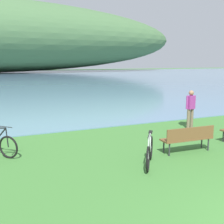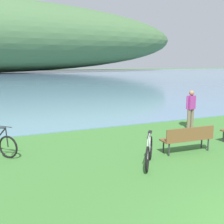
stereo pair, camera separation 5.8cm
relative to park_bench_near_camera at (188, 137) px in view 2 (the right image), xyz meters
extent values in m
cube|color=#5B7F9E|center=(-1.14, 44.34, -0.50)|extent=(180.00, 80.00, 0.04)
cube|color=brown|center=(0.00, 0.08, -0.07)|extent=(1.82, 0.56, 0.05)
cube|color=brown|center=(-0.01, -0.13, 0.15)|extent=(1.80, 0.12, 0.40)
cylinder|color=#2D2D33|center=(-0.75, 0.28, -0.30)|extent=(0.05, 0.05, 0.45)
cylinder|color=#2D2D33|center=(0.78, 0.21, -0.30)|extent=(0.05, 0.05, 0.45)
cylinder|color=#2D2D33|center=(-0.77, -0.05, -0.30)|extent=(0.05, 0.05, 0.45)
cylinder|color=#2D2D33|center=(0.76, -0.12, -0.30)|extent=(0.05, 0.05, 0.45)
cylinder|color=#2D2D33|center=(2.03, 0.47, -0.30)|extent=(0.05, 0.05, 0.45)
torus|color=black|center=(-5.46, 1.79, -0.16)|extent=(0.55, 0.56, 0.72)
cylinder|color=black|center=(-5.47, 1.81, 0.14)|extent=(0.09, 0.09, 0.60)
cylinder|color=black|center=(-5.49, 1.83, 0.48)|extent=(0.35, 0.36, 0.02)
torus|color=black|center=(-2.07, -0.89, -0.16)|extent=(0.47, 0.62, 0.72)
torus|color=black|center=(-1.45, -0.04, -0.16)|extent=(0.47, 0.62, 0.72)
cylinder|color=silver|center=(-1.87, -0.62, 0.15)|extent=(0.39, 0.52, 0.61)
cylinder|color=silver|center=(-1.84, -0.59, 0.41)|extent=(0.42, 0.55, 0.09)
cylinder|color=silver|center=(-1.67, -0.35, 0.12)|extent=(0.11, 0.13, 0.54)
cylinder|color=silver|center=(-1.57, -0.21, -0.15)|extent=(0.28, 0.36, 0.05)
cylinder|color=silver|center=(-1.55, -0.18, 0.11)|extent=(0.24, 0.31, 0.56)
cylinder|color=silver|center=(-2.05, -0.87, 0.14)|extent=(0.08, 0.09, 0.60)
cube|color=black|center=(-1.65, -0.32, 0.42)|extent=(0.22, 0.25, 0.05)
cylinder|color=black|center=(-2.04, -0.85, 0.48)|extent=(0.30, 0.40, 0.02)
cylinder|color=#72604C|center=(2.20, 2.71, -0.08)|extent=(0.14, 0.14, 0.88)
cylinder|color=#72604C|center=(2.43, 2.76, -0.08)|extent=(0.14, 0.14, 0.88)
cube|color=#9E338C|center=(2.32, 2.74, 0.66)|extent=(0.42, 0.30, 0.60)
sphere|color=#9E7051|center=(2.32, 2.74, 1.08)|extent=(0.22, 0.22, 0.22)
cylinder|color=#9E338C|center=(2.06, 2.68, 0.66)|extent=(0.09, 0.09, 0.56)
cylinder|color=#9E338C|center=(2.57, 2.79, 0.66)|extent=(0.09, 0.09, 0.56)
camera|label=1|loc=(-5.92, -7.15, 2.46)|focal=45.11mm
camera|label=2|loc=(-5.86, -7.18, 2.46)|focal=45.11mm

